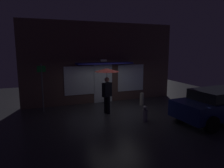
{
  "coord_description": "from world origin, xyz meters",
  "views": [
    {
      "loc": [
        -3.76,
        -9.01,
        3.09
      ],
      "look_at": [
        -0.26,
        0.07,
        1.43
      ],
      "focal_mm": 33.08,
      "sensor_mm": 36.0,
      "label": 1
    }
  ],
  "objects_px": {
    "street_sign_post": "(42,85)",
    "sidewalk_bollard": "(107,100)",
    "person_with_umbrella": "(107,79)",
    "parked_car": "(218,104)",
    "sidewalk_bollard_2": "(142,99)",
    "fire_hydrant": "(145,114)"
  },
  "relations": [
    {
      "from": "parked_car",
      "to": "sidewalk_bollard_2",
      "type": "relative_size",
      "value": 6.14
    },
    {
      "from": "parked_car",
      "to": "street_sign_post",
      "type": "bearing_deg",
      "value": 146.7
    },
    {
      "from": "parked_car",
      "to": "sidewalk_bollard_2",
      "type": "distance_m",
      "value": 3.9
    },
    {
      "from": "person_with_umbrella",
      "to": "sidewalk_bollard",
      "type": "distance_m",
      "value": 2.2
    },
    {
      "from": "fire_hydrant",
      "to": "parked_car",
      "type": "bearing_deg",
      "value": -19.26
    },
    {
      "from": "sidewalk_bollard_2",
      "to": "fire_hydrant",
      "type": "bearing_deg",
      "value": -116.26
    },
    {
      "from": "street_sign_post",
      "to": "sidewalk_bollard",
      "type": "distance_m",
      "value": 3.62
    },
    {
      "from": "person_with_umbrella",
      "to": "street_sign_post",
      "type": "bearing_deg",
      "value": 128.07
    },
    {
      "from": "sidewalk_bollard",
      "to": "parked_car",
      "type": "bearing_deg",
      "value": -49.77
    },
    {
      "from": "sidewalk_bollard_2",
      "to": "person_with_umbrella",
      "type": "bearing_deg",
      "value": -162.46
    },
    {
      "from": "sidewalk_bollard",
      "to": "fire_hydrant",
      "type": "xyz_separation_m",
      "value": [
        0.58,
        -3.19,
        0.07
      ]
    },
    {
      "from": "person_with_umbrella",
      "to": "sidewalk_bollard_2",
      "type": "height_order",
      "value": "person_with_umbrella"
    },
    {
      "from": "person_with_umbrella",
      "to": "sidewalk_bollard_2",
      "type": "distance_m",
      "value": 2.78
    },
    {
      "from": "parked_car",
      "to": "street_sign_post",
      "type": "height_order",
      "value": "street_sign_post"
    },
    {
      "from": "parked_car",
      "to": "street_sign_post",
      "type": "relative_size",
      "value": 1.74
    },
    {
      "from": "street_sign_post",
      "to": "fire_hydrant",
      "type": "relative_size",
      "value": 3.48
    },
    {
      "from": "parked_car",
      "to": "sidewalk_bollard_2",
      "type": "bearing_deg",
      "value": 114.74
    },
    {
      "from": "person_with_umbrella",
      "to": "fire_hydrant",
      "type": "xyz_separation_m",
      "value": [
        1.15,
        -1.63,
        -1.36
      ]
    },
    {
      "from": "fire_hydrant",
      "to": "sidewalk_bollard",
      "type": "bearing_deg",
      "value": 100.3
    },
    {
      "from": "person_with_umbrella",
      "to": "street_sign_post",
      "type": "distance_m",
      "value": 3.17
    },
    {
      "from": "person_with_umbrella",
      "to": "sidewalk_bollard",
      "type": "relative_size",
      "value": 4.48
    },
    {
      "from": "sidewalk_bollard",
      "to": "sidewalk_bollard_2",
      "type": "relative_size",
      "value": 0.72
    }
  ]
}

